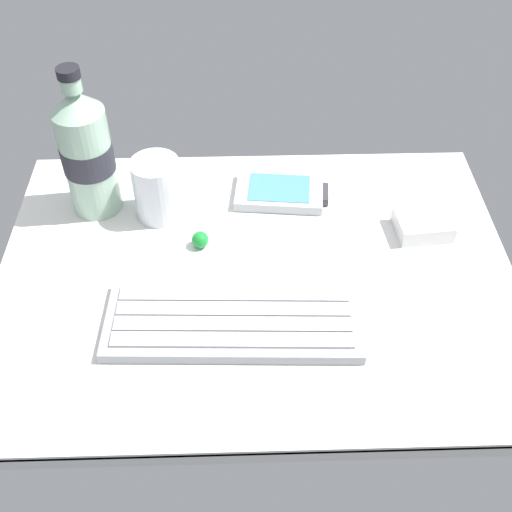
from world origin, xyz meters
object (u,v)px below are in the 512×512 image
(water_bottle, at_px, (87,152))
(trackball_mouse, at_px, (200,240))
(charger_block, at_px, (423,225))
(handheld_device, at_px, (280,192))
(juice_cup, at_px, (158,191))
(keyboard, at_px, (233,320))

(water_bottle, height_order, trackball_mouse, water_bottle)
(charger_block, bearing_deg, handheld_device, 156.99)
(juice_cup, xyz_separation_m, trackball_mouse, (0.06, -0.07, -0.03))
(keyboard, distance_m, water_bottle, 0.29)
(handheld_device, height_order, trackball_mouse, trackball_mouse)
(trackball_mouse, bearing_deg, juice_cup, 130.46)
(handheld_device, bearing_deg, trackball_mouse, -138.31)
(juice_cup, relative_size, trackball_mouse, 3.86)
(water_bottle, distance_m, charger_block, 0.45)
(handheld_device, height_order, water_bottle, water_bottle)
(trackball_mouse, bearing_deg, water_bottle, 149.64)
(juice_cup, xyz_separation_m, charger_block, (0.35, -0.05, -0.03))
(charger_block, relative_size, trackball_mouse, 3.18)
(water_bottle, bearing_deg, juice_cup, -11.63)
(keyboard, distance_m, juice_cup, 0.22)
(juice_cup, distance_m, trackball_mouse, 0.09)
(keyboard, bearing_deg, charger_block, 30.99)
(charger_block, bearing_deg, juice_cup, 172.29)
(keyboard, height_order, charger_block, charger_block)
(water_bottle, bearing_deg, trackball_mouse, -30.36)
(keyboard, xyz_separation_m, water_bottle, (-0.18, 0.21, 0.08))
(handheld_device, bearing_deg, water_bottle, -177.11)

